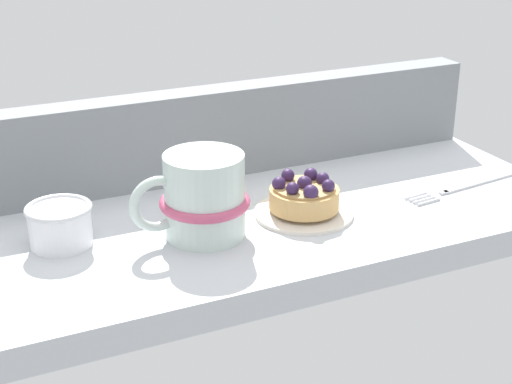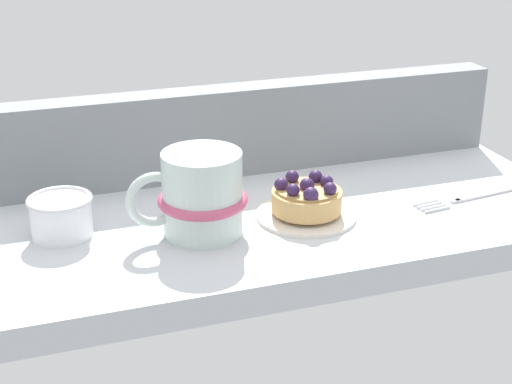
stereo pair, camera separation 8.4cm
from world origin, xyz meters
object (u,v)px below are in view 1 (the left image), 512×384
Objects in this scene: dessert_plate at (304,211)px; dessert_fork at (462,187)px; coffee_mug at (202,197)px; sugar_bowl at (60,224)px; raspberry_tart at (304,195)px.

dessert_fork is (21.19, -1.45, -0.11)cm from dessert_plate.
dessert_fork is (33.44, -1.31, -4.18)cm from coffee_mug.
coffee_mug is 14.99cm from sugar_bowl.
dessert_plate is 1.62× the size of sugar_bowl.
dessert_plate is 21.24cm from dessert_fork.
raspberry_tart is 21.35cm from dessert_fork.
coffee_mug is at bearing 177.76° from dessert_fork.
coffee_mug reaches higher than sugar_bowl.
sugar_bowl is at bearing 171.26° from dessert_plate.
dessert_fork is (21.19, -1.44, -2.14)cm from raspberry_tart.
dessert_plate is 12.91cm from coffee_mug.
coffee_mug is 33.72cm from dessert_fork.
dessert_fork is at bearing -3.88° from raspberry_tart.
coffee_mug is at bearing -179.34° from dessert_plate.
dessert_plate is at bearing -8.74° from sugar_bowl.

